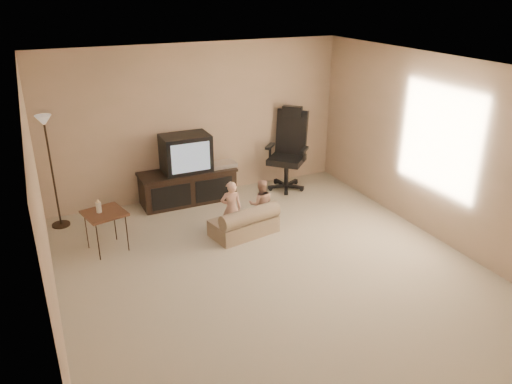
{
  "coord_description": "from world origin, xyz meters",
  "views": [
    {
      "loc": [
        -2.42,
        -4.84,
        3.34
      ],
      "look_at": [
        0.06,
        0.6,
        0.82
      ],
      "focal_mm": 35.0,
      "sensor_mm": 36.0,
      "label": 1
    }
  ],
  "objects_px": {
    "floor_lamp": "(48,147)",
    "child_sofa": "(245,223)",
    "toddler_right": "(261,204)",
    "office_chair": "(288,160)",
    "side_table": "(104,213)",
    "toddler_left": "(231,208)",
    "tv_stand": "(187,174)"
  },
  "relations": [
    {
      "from": "tv_stand",
      "to": "child_sofa",
      "type": "xyz_separation_m",
      "value": [
        0.38,
        -1.49,
        -0.29
      ]
    },
    {
      "from": "side_table",
      "to": "toddler_right",
      "type": "distance_m",
      "value": 2.19
    },
    {
      "from": "side_table",
      "to": "toddler_left",
      "type": "height_order",
      "value": "toddler_left"
    },
    {
      "from": "toddler_left",
      "to": "side_table",
      "type": "bearing_deg",
      "value": 2.47
    },
    {
      "from": "tv_stand",
      "to": "toddler_left",
      "type": "height_order",
      "value": "tv_stand"
    },
    {
      "from": "floor_lamp",
      "to": "child_sofa",
      "type": "xyz_separation_m",
      "value": [
        2.38,
        -1.41,
        -1.04
      ]
    },
    {
      "from": "office_chair",
      "to": "toddler_right",
      "type": "distance_m",
      "value": 1.65
    },
    {
      "from": "side_table",
      "to": "child_sofa",
      "type": "distance_m",
      "value": 1.94
    },
    {
      "from": "tv_stand",
      "to": "floor_lamp",
      "type": "height_order",
      "value": "floor_lamp"
    },
    {
      "from": "toddler_left",
      "to": "toddler_right",
      "type": "distance_m",
      "value": 0.48
    },
    {
      "from": "floor_lamp",
      "to": "child_sofa",
      "type": "distance_m",
      "value": 2.96
    },
    {
      "from": "side_table",
      "to": "toddler_right",
      "type": "xyz_separation_m",
      "value": [
        2.17,
        -0.26,
        -0.16
      ]
    },
    {
      "from": "floor_lamp",
      "to": "toddler_left",
      "type": "xyz_separation_m",
      "value": [
        2.21,
        -1.32,
        -0.81
      ]
    },
    {
      "from": "toddler_right",
      "to": "floor_lamp",
      "type": "bearing_deg",
      "value": -6.4
    },
    {
      "from": "office_chair",
      "to": "side_table",
      "type": "relative_size",
      "value": 1.88
    },
    {
      "from": "floor_lamp",
      "to": "toddler_right",
      "type": "xyz_separation_m",
      "value": [
        2.69,
        -1.28,
        -0.85
      ]
    },
    {
      "from": "office_chair",
      "to": "child_sofa",
      "type": "bearing_deg",
      "value": -90.91
    },
    {
      "from": "tv_stand",
      "to": "child_sofa",
      "type": "bearing_deg",
      "value": -76.23
    },
    {
      "from": "toddler_left",
      "to": "tv_stand",
      "type": "bearing_deg",
      "value": -69.61
    },
    {
      "from": "toddler_left",
      "to": "toddler_right",
      "type": "height_order",
      "value": "toddler_left"
    },
    {
      "from": "office_chair",
      "to": "toddler_right",
      "type": "bearing_deg",
      "value": -86.68
    },
    {
      "from": "child_sofa",
      "to": "tv_stand",
      "type": "bearing_deg",
      "value": 93.3
    },
    {
      "from": "office_chair",
      "to": "toddler_right",
      "type": "height_order",
      "value": "office_chair"
    },
    {
      "from": "child_sofa",
      "to": "toddler_left",
      "type": "height_order",
      "value": "toddler_left"
    },
    {
      "from": "side_table",
      "to": "child_sofa",
      "type": "bearing_deg",
      "value": -11.55
    },
    {
      "from": "side_table",
      "to": "toddler_left",
      "type": "xyz_separation_m",
      "value": [
        1.69,
        -0.29,
        -0.13
      ]
    },
    {
      "from": "side_table",
      "to": "toddler_right",
      "type": "bearing_deg",
      "value": -6.73
    },
    {
      "from": "side_table",
      "to": "floor_lamp",
      "type": "bearing_deg",
      "value": 116.85
    },
    {
      "from": "floor_lamp",
      "to": "toddler_left",
      "type": "height_order",
      "value": "floor_lamp"
    },
    {
      "from": "tv_stand",
      "to": "floor_lamp",
      "type": "xyz_separation_m",
      "value": [
        -2.01,
        -0.08,
        0.75
      ]
    },
    {
      "from": "child_sofa",
      "to": "toddler_right",
      "type": "distance_m",
      "value": 0.38
    },
    {
      "from": "floor_lamp",
      "to": "toddler_right",
      "type": "distance_m",
      "value": 3.1
    }
  ]
}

